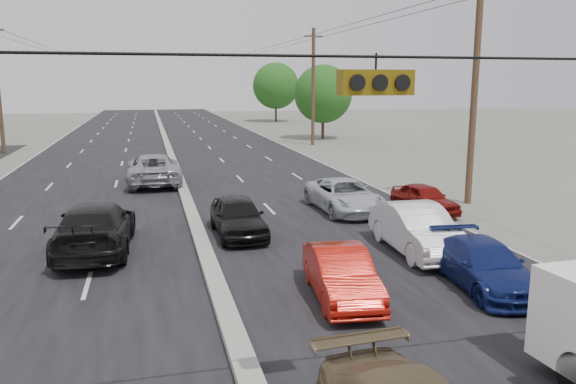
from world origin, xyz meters
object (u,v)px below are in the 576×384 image
queue_car_e (424,199)px  red_sedan (341,275)px  queue_car_c (344,196)px  queue_car_d (484,266)px  tree_right_far (276,86)px  utility_pole_right_c (313,86)px  queue_car_a (238,217)px  queue_car_b (417,230)px  utility_pole_right_b (475,90)px  oncoming_near (95,228)px  tree_right_mid (323,94)px  oncoming_far (153,169)px

queue_car_e → red_sedan: bearing=-136.2°
red_sedan → queue_car_c: 9.93m
red_sedan → queue_car_d: 4.00m
queue_car_d → queue_car_e: queue_car_d is taller
tree_right_far → queue_car_e: bearing=-96.5°
utility_pole_right_c → queue_car_a: (-11.10, -27.96, -4.40)m
queue_car_e → queue_car_d: bearing=-114.6°
queue_car_b → queue_car_c: queue_car_b is taller
queue_car_a → red_sedan: bearing=-77.8°
queue_car_d → queue_car_e: (2.60, 8.39, -0.00)m
utility_pole_right_b → queue_car_b: bearing=-132.2°
utility_pole_right_b → utility_pole_right_c: bearing=90.0°
queue_car_a → oncoming_near: 4.87m
utility_pole_right_c → oncoming_near: (-15.90, -28.78, -4.30)m
tree_right_mid → oncoming_near: size_ratio=1.28×
queue_car_a → queue_car_d: bearing=-51.9°
tree_right_far → queue_car_a: tree_right_far is taller
utility_pole_right_c → tree_right_mid: (2.50, 5.00, -0.77)m
queue_car_c → queue_car_e: size_ratio=1.36×
tree_right_mid → tree_right_far: bearing=87.7°
queue_car_e → oncoming_far: (-11.00, 9.82, 0.21)m
red_sedan → oncoming_far: bearing=109.7°
queue_car_b → queue_car_c: (-0.28, 6.17, -0.09)m
utility_pole_right_c → red_sedan: (-9.50, -34.56, -4.46)m
queue_car_a → oncoming_far: size_ratio=0.70×
oncoming_near → queue_car_a: bearing=-167.8°
queue_car_a → queue_car_c: size_ratio=0.84×
oncoming_far → queue_car_c: bearing=131.0°
queue_car_c → oncoming_far: size_ratio=0.83×
tree_right_far → queue_car_d: 65.50m
tree_right_far → oncoming_far: (-17.40, -46.53, -4.13)m
tree_right_far → tree_right_mid: bearing=-92.3°
tree_right_mid → queue_car_a: (-13.60, -32.96, -3.63)m
queue_car_a → utility_pole_right_c: bearing=66.9°
tree_right_mid → queue_car_b: (-8.30, -36.41, -3.56)m
queue_car_c → queue_car_e: queue_car_c is taller
red_sedan → queue_car_c: size_ratio=0.80×
red_sedan → queue_car_c: queue_car_c is taller
tree_right_far → oncoming_far: 49.85m
red_sedan → oncoming_near: oncoming_near is taller
queue_car_c → queue_car_e: 3.37m
utility_pole_right_b → oncoming_far: size_ratio=1.68×
queue_car_b → tree_right_mid: bearing=79.4°
utility_pole_right_b → queue_car_c: utility_pole_right_b is taller
red_sedan → tree_right_far: bearing=84.6°
tree_right_mid → tree_right_far: (1.00, 25.00, 0.62)m
utility_pole_right_b → queue_car_a: bearing=-165.0°
queue_car_b → queue_car_e: bearing=62.4°
utility_pole_right_c → oncoming_near: 33.16m
queue_car_c → queue_car_d: size_ratio=1.15×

